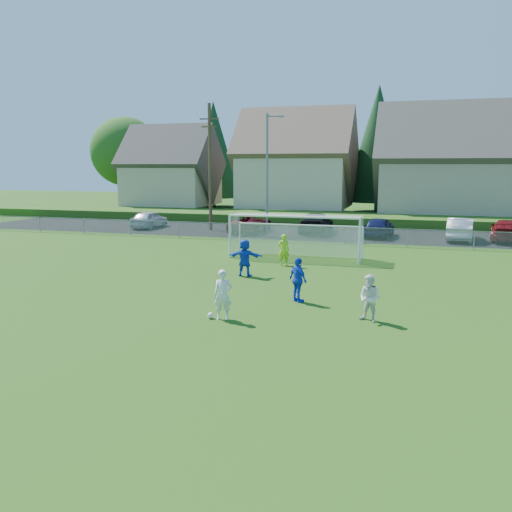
# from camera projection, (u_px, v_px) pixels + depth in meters

# --- Properties ---
(ground) EXTENTS (160.00, 160.00, 0.00)m
(ground) POSITION_uv_depth(u_px,v_px,m) (178.00, 347.00, 15.80)
(ground) COLOR #193D0C
(ground) RESTS_ON ground
(asphalt_lot) EXTENTS (60.00, 60.00, 0.00)m
(asphalt_lot) POSITION_uv_depth(u_px,v_px,m) (328.00, 233.00, 41.78)
(asphalt_lot) COLOR black
(asphalt_lot) RESTS_ON ground
(grass_embankment) EXTENTS (70.00, 6.00, 0.80)m
(grass_embankment) POSITION_uv_depth(u_px,v_px,m) (342.00, 219.00, 48.80)
(grass_embankment) COLOR #1E420F
(grass_embankment) RESTS_ON ground
(soccer_ball) EXTENTS (0.22, 0.22, 0.22)m
(soccer_ball) POSITION_uv_depth(u_px,v_px,m) (211.00, 315.00, 18.70)
(soccer_ball) COLOR white
(soccer_ball) RESTS_ON ground
(player_white_a) EXTENTS (0.72, 0.56, 1.73)m
(player_white_a) POSITION_uv_depth(u_px,v_px,m) (223.00, 295.00, 18.48)
(player_white_a) COLOR white
(player_white_a) RESTS_ON ground
(player_white_b) EXTENTS (0.96, 0.88, 1.61)m
(player_white_b) POSITION_uv_depth(u_px,v_px,m) (370.00, 298.00, 18.24)
(player_white_b) COLOR white
(player_white_b) RESTS_ON ground
(player_blue_a) EXTENTS (1.04, 1.01, 1.74)m
(player_blue_a) POSITION_uv_depth(u_px,v_px,m) (298.00, 280.00, 20.86)
(player_blue_a) COLOR blue
(player_blue_a) RESTS_ON ground
(player_blue_b) EXTENTS (1.68, 0.62, 1.78)m
(player_blue_b) POSITION_uv_depth(u_px,v_px,m) (245.00, 258.00, 25.75)
(player_blue_b) COLOR blue
(player_blue_b) RESTS_ON ground
(goalkeeper) EXTENTS (0.71, 0.58, 1.66)m
(goalkeeper) POSITION_uv_depth(u_px,v_px,m) (284.00, 250.00, 28.45)
(goalkeeper) COLOR #9FDC19
(goalkeeper) RESTS_ON ground
(car_a) EXTENTS (1.81, 4.26, 1.43)m
(car_a) POSITION_uv_depth(u_px,v_px,m) (149.00, 219.00, 45.45)
(car_a) COLOR silver
(car_a) RESTS_ON ground
(car_c) EXTENTS (2.50, 5.09, 1.39)m
(car_c) POSITION_uv_depth(u_px,v_px,m) (250.00, 223.00, 42.45)
(car_c) COLOR #610B16
(car_c) RESTS_ON ground
(car_d) EXTENTS (2.34, 5.43, 1.56)m
(car_d) POSITION_uv_depth(u_px,v_px,m) (316.00, 223.00, 42.04)
(car_d) COLOR black
(car_d) RESTS_ON ground
(car_e) EXTENTS (2.22, 4.48, 1.47)m
(car_e) POSITION_uv_depth(u_px,v_px,m) (379.00, 227.00, 39.69)
(car_e) COLOR #121740
(car_e) RESTS_ON ground
(car_f) EXTENTS (2.08, 4.93, 1.58)m
(car_f) POSITION_uv_depth(u_px,v_px,m) (460.00, 229.00, 37.93)
(car_f) COLOR silver
(car_f) RESTS_ON ground
(car_g) EXTENTS (2.79, 5.45, 1.51)m
(car_g) POSITION_uv_depth(u_px,v_px,m) (507.00, 230.00, 37.41)
(car_g) COLOR maroon
(car_g) RESTS_ON ground
(soccer_goal) EXTENTS (7.42, 1.90, 2.50)m
(soccer_goal) POSITION_uv_depth(u_px,v_px,m) (297.00, 229.00, 30.69)
(soccer_goal) COLOR white
(soccer_goal) RESTS_ON ground
(chainlink_fence) EXTENTS (52.06, 0.06, 1.20)m
(chainlink_fence) POSITION_uv_depth(u_px,v_px,m) (315.00, 234.00, 36.48)
(chainlink_fence) COLOR gray
(chainlink_fence) RESTS_ON ground
(streetlight) EXTENTS (1.38, 0.18, 9.00)m
(streetlight) POSITION_uv_depth(u_px,v_px,m) (268.00, 170.00, 40.81)
(streetlight) COLOR slate
(streetlight) RESTS_ON ground
(utility_pole) EXTENTS (1.60, 0.26, 10.00)m
(utility_pole) POSITION_uv_depth(u_px,v_px,m) (210.00, 166.00, 43.12)
(utility_pole) COLOR #473321
(utility_pole) RESTS_ON ground
(houses_row) EXTENTS (53.90, 11.45, 13.27)m
(houses_row) POSITION_uv_depth(u_px,v_px,m) (373.00, 143.00, 54.13)
(houses_row) COLOR tan
(houses_row) RESTS_ON ground
(tree_row) EXTENTS (65.98, 12.36, 13.80)m
(tree_row) POSITION_uv_depth(u_px,v_px,m) (369.00, 150.00, 60.39)
(tree_row) COLOR #382616
(tree_row) RESTS_ON ground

